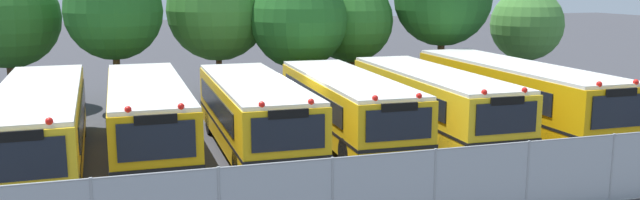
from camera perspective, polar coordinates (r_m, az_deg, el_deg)
The scene contains 14 objects.
ground_plane at distance 22.94m, azimuth -1.58°, elevation -4.02°, with size 160.00×160.00×0.00m, color #38383D.
school_bus_0 at distance 21.74m, azimuth -23.32°, elevation -1.92°, with size 2.77×11.62×2.64m.
school_bus_1 at distance 21.86m, azimuth -14.88°, elevation -1.36°, with size 2.45×10.20×2.64m.
school_bus_2 at distance 22.03m, azimuth -5.79°, elevation -1.07°, with size 2.61×9.69×2.57m.
school_bus_3 at distance 23.31m, azimuth 2.31°, elevation -0.45°, with size 2.79×10.04×2.52m.
school_bus_4 at distance 24.51m, azimuth 9.72°, elevation -0.00°, with size 2.72×10.34×2.56m.
school_bus_5 at distance 26.20m, azimuth 16.56°, elevation 0.57°, with size 2.59×11.38×2.73m.
tree_1 at distance 32.12m, azimuth -25.93°, elevation 6.48°, with size 4.50×4.50×6.38m.
tree_2 at distance 30.01m, azimuth -17.36°, elevation 7.27°, with size 4.23×4.23×6.52m.
tree_3 at distance 31.60m, azimuth -8.78°, elevation 7.75°, with size 4.82×4.82×6.77m.
tree_4 at distance 30.58m, azimuth -1.52°, elevation 7.05°, with size 4.70×4.53×6.19m.
tree_5 at distance 32.25m, azimuth 2.85°, elevation 6.88°, with size 4.13×4.13×5.87m.
tree_7 at distance 36.27m, azimuth 17.81°, elevation 6.43°, with size 3.82×3.82×5.37m.
chainlink_fence at distance 15.19m, azimuth 5.70°, elevation -7.86°, with size 22.98×0.07×1.84m.
Camera 1 is at (-6.04, -21.39, 5.69)m, focal length 36.52 mm.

